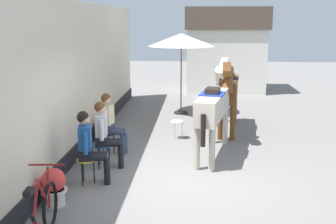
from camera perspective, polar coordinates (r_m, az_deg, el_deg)
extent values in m
plane|color=slate|center=(10.95, 2.75, -3.34)|extent=(40.00, 40.00, 0.00)
cube|color=beige|center=(9.53, -12.91, 4.41)|extent=(0.30, 14.00, 3.40)
cube|color=black|center=(9.85, -12.36, -4.37)|extent=(0.34, 14.00, 0.36)
cube|color=silver|center=(18.06, 7.84, 7.07)|extent=(3.20, 2.40, 2.60)
cube|color=brown|center=(17.98, 8.01, 12.62)|extent=(3.40, 2.60, 0.90)
cylinder|color=gold|center=(7.88, -11.20, -6.48)|extent=(0.34, 0.34, 0.03)
cylinder|color=black|center=(7.95, -10.11, -8.10)|extent=(0.02, 0.02, 0.45)
cylinder|color=black|center=(8.08, -11.56, -7.81)|extent=(0.02, 0.02, 0.45)
cylinder|color=black|center=(7.85, -11.71, -8.43)|extent=(0.02, 0.02, 0.45)
cube|color=black|center=(7.84, -11.24, -5.68)|extent=(0.29, 0.36, 0.20)
cube|color=#1E4C8C|center=(7.75, -11.34, -3.43)|extent=(0.28, 0.37, 0.44)
sphere|color=tan|center=(7.66, -11.45, -0.92)|extent=(0.20, 0.20, 0.20)
sphere|color=black|center=(7.65, -11.61, -0.70)|extent=(0.22, 0.22, 0.22)
cylinder|color=black|center=(7.92, -9.80, -5.82)|extent=(0.40, 0.20, 0.13)
cylinder|color=black|center=(8.00, -8.35, -7.84)|extent=(0.11, 0.11, 0.46)
cylinder|color=black|center=(7.76, -9.86, -6.20)|extent=(0.40, 0.20, 0.13)
cylinder|color=black|center=(7.85, -8.38, -8.24)|extent=(0.11, 0.11, 0.46)
cylinder|color=#1E4C8C|center=(7.95, -11.06, -3.38)|extent=(0.09, 0.09, 0.42)
cylinder|color=#1E4C8C|center=(7.57, -11.30, -4.21)|extent=(0.09, 0.09, 0.42)
cylinder|color=#194C99|center=(8.67, -9.05, -4.60)|extent=(0.34, 0.34, 0.03)
cylinder|color=black|center=(8.73, -8.07, -6.10)|extent=(0.02, 0.02, 0.45)
cylinder|color=black|center=(8.87, -9.37, -5.85)|extent=(0.02, 0.02, 0.45)
cylinder|color=black|center=(8.64, -9.53, -6.36)|extent=(0.02, 0.02, 0.45)
cube|color=black|center=(8.64, -9.07, -3.87)|extent=(0.28, 0.35, 0.20)
cube|color=silver|center=(8.56, -9.15, -1.82)|extent=(0.26, 0.37, 0.44)
sphere|color=tan|center=(8.48, -9.23, 0.47)|extent=(0.20, 0.20, 0.20)
sphere|color=#593319|center=(8.47, -9.37, 0.67)|extent=(0.22, 0.22, 0.22)
cylinder|color=black|center=(8.71, -7.76, -4.03)|extent=(0.39, 0.18, 0.13)
cylinder|color=black|center=(8.79, -6.47, -5.89)|extent=(0.11, 0.11, 0.46)
cylinder|color=black|center=(8.56, -7.84, -4.34)|extent=(0.39, 0.18, 0.13)
cylinder|color=black|center=(8.64, -6.52, -6.23)|extent=(0.11, 0.11, 0.46)
cylinder|color=silver|center=(8.76, -8.88, -1.81)|extent=(0.09, 0.09, 0.42)
cylinder|color=silver|center=(8.37, -9.13, -2.49)|extent=(0.09, 0.09, 0.42)
cylinder|color=black|center=(9.58, -8.27, -2.92)|extent=(0.34, 0.34, 0.03)
cylinder|color=black|center=(9.60, -7.44, -4.36)|extent=(0.02, 0.02, 0.45)
cylinder|color=black|center=(9.78, -8.36, -4.07)|extent=(0.02, 0.02, 0.45)
cylinder|color=black|center=(9.56, -8.88, -4.47)|extent=(0.02, 0.02, 0.45)
cube|color=#2D3851|center=(9.55, -8.29, -2.26)|extent=(0.29, 0.35, 0.20)
cube|color=beige|center=(9.47, -8.35, -0.39)|extent=(0.27, 0.37, 0.44)
sphere|color=tan|center=(9.40, -8.42, 1.69)|extent=(0.20, 0.20, 0.20)
sphere|color=#593319|center=(9.40, -8.54, 1.88)|extent=(0.22, 0.22, 0.22)
cylinder|color=#2D3851|center=(9.57, -7.05, -2.50)|extent=(0.40, 0.19, 0.13)
cylinder|color=#2D3851|center=(9.59, -5.93, -4.30)|extent=(0.11, 0.11, 0.46)
cylinder|color=#2D3851|center=(9.42, -7.37, -2.74)|extent=(0.40, 0.19, 0.13)
cylinder|color=#2D3851|center=(9.44, -6.24, -4.57)|extent=(0.11, 0.11, 0.46)
cylinder|color=beige|center=(9.66, -7.81, -0.42)|extent=(0.09, 0.09, 0.42)
cylinder|color=beige|center=(9.29, -8.67, -0.96)|extent=(0.09, 0.09, 0.42)
cube|color=#B2A899|center=(9.18, 6.20, 0.92)|extent=(0.87, 2.24, 0.52)
cylinder|color=#B2A899|center=(10.30, 6.15, -1.84)|extent=(0.13, 0.13, 0.90)
cylinder|color=#B2A899|center=(10.26, 7.86, -1.95)|extent=(0.13, 0.13, 0.90)
cylinder|color=#B2A899|center=(8.47, 3.98, -5.01)|extent=(0.13, 0.13, 0.90)
cylinder|color=#B2A899|center=(8.41, 6.05, -5.16)|extent=(0.13, 0.13, 0.90)
cylinder|color=#B2A899|center=(10.28, 7.35, 4.36)|extent=(0.40, 0.67, 0.73)
cube|color=#B2A899|center=(10.58, 7.66, 6.25)|extent=(0.28, 0.55, 0.40)
cube|color=black|center=(10.24, 7.36, 5.12)|extent=(0.16, 0.63, 0.48)
cylinder|color=black|center=(8.15, 4.84, -2.54)|extent=(0.12, 0.12, 0.65)
cube|color=navy|center=(9.03, 6.14, 2.50)|extent=(0.61, 0.69, 0.03)
cube|color=black|center=(9.02, 6.15, 2.94)|extent=(0.36, 0.49, 0.12)
cube|color=brown|center=(11.44, 8.36, 3.18)|extent=(0.69, 2.24, 0.52)
cylinder|color=brown|center=(10.62, 8.85, -1.48)|extent=(0.13, 0.13, 0.90)
cylinder|color=brown|center=(10.63, 7.18, -1.41)|extent=(0.13, 0.13, 0.90)
cylinder|color=brown|center=(12.51, 9.14, 0.65)|extent=(0.13, 0.13, 0.90)
cylinder|color=brown|center=(12.52, 7.73, 0.71)|extent=(0.13, 0.13, 0.90)
cylinder|color=brown|center=(10.20, 8.15, 4.27)|extent=(0.35, 0.66, 0.73)
cube|color=brown|center=(9.82, 8.11, 5.75)|extent=(0.24, 0.54, 0.40)
cube|color=black|center=(10.20, 8.17, 5.06)|extent=(0.11, 0.63, 0.48)
cylinder|color=black|center=(12.61, 8.53, 2.78)|extent=(0.11, 0.11, 0.65)
cube|color=black|center=(11.50, 8.42, 4.61)|extent=(0.56, 0.65, 0.03)
cube|color=black|center=(11.49, 8.43, 4.96)|extent=(0.33, 0.47, 0.12)
cylinder|color=beige|center=(7.23, -15.33, -11.24)|extent=(0.34, 0.34, 0.28)
cylinder|color=beige|center=(7.18, -15.39, -10.36)|extent=(0.43, 0.43, 0.04)
sphere|color=red|center=(7.12, -15.47, -9.02)|extent=(0.40, 0.40, 0.40)
cylinder|color=#4C4C51|center=(10.74, -8.83, -3.04)|extent=(0.34, 0.34, 0.28)
cylinder|color=#4C4C51|center=(10.71, -8.85, -2.42)|extent=(0.43, 0.43, 0.04)
sphere|color=red|center=(10.66, -8.88, -1.48)|extent=(0.40, 0.40, 0.40)
torus|color=black|center=(6.42, -15.87, -12.29)|extent=(0.11, 0.71, 0.71)
cylinder|color=maroon|center=(6.05, -16.75, -10.75)|extent=(0.08, 0.50, 0.60)
cylinder|color=maroon|center=(5.71, -17.83, -12.54)|extent=(0.07, 0.36, 0.55)
cylinder|color=maroon|center=(5.80, -17.35, -8.97)|extent=(0.10, 0.80, 0.09)
cylinder|color=maroon|center=(6.28, -16.10, -9.90)|extent=(0.04, 0.09, 0.60)
cylinder|color=maroon|center=(6.14, -16.36, -6.96)|extent=(0.50, 0.07, 0.03)
cube|color=black|center=(5.45, -18.54, -10.34)|extent=(0.12, 0.21, 0.06)
cylinder|color=black|center=(13.58, 1.78, -0.07)|extent=(0.44, 0.44, 0.06)
cylinder|color=olive|center=(13.38, 1.81, 4.41)|extent=(0.04, 0.04, 2.20)
cone|color=beige|center=(13.26, 1.85, 9.89)|extent=(2.10, 2.10, 0.40)
cylinder|color=white|center=(10.64, 1.25, -1.33)|extent=(0.32, 0.32, 0.03)
cylinder|color=silver|center=(10.70, 1.94, -2.53)|extent=(0.02, 0.02, 0.43)
cylinder|color=silver|center=(10.81, 0.93, -2.36)|extent=(0.02, 0.02, 0.43)
cylinder|color=silver|center=(10.60, 0.86, -2.67)|extent=(0.02, 0.02, 0.43)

